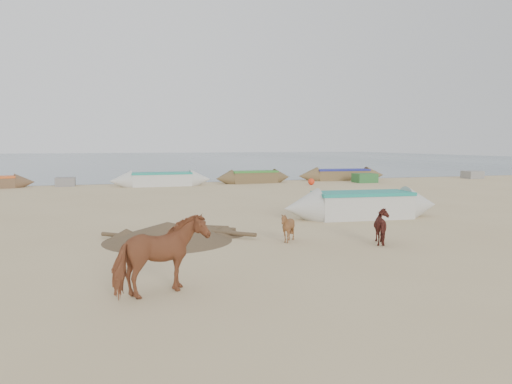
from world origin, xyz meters
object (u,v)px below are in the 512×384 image
Objects in this scene: cow_adult at (161,256)px; calf_front at (288,227)px; calf_right at (385,227)px; near_canoe at (363,205)px.

calf_front is (3.89, 3.90, -0.30)m from cow_adult.
cow_adult is 1.83× the size of calf_right.
calf_right is (2.49, -0.95, 0.05)m from calf_front.
calf_right is 4.75m from near_canoe.
near_canoe is at bearing -71.69° from cow_adult.
calf_front is at bearing -136.39° from near_canoe.
near_canoe is (1.75, 4.41, 0.02)m from calf_right.
cow_adult is at bearing -133.48° from near_canoe.
calf_front is 5.47m from near_canoe.
cow_adult reaches higher than near_canoe.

